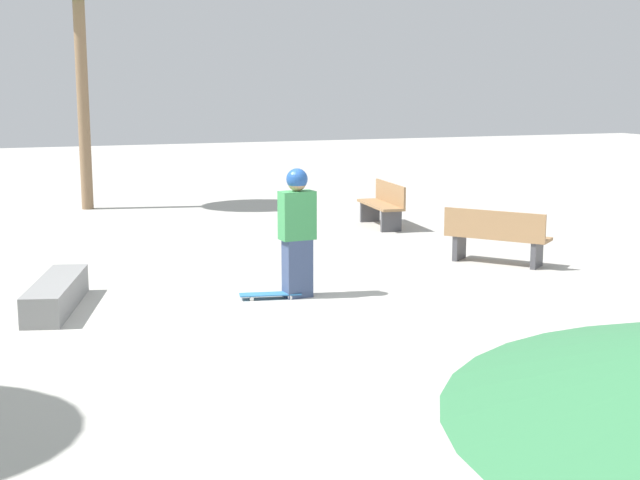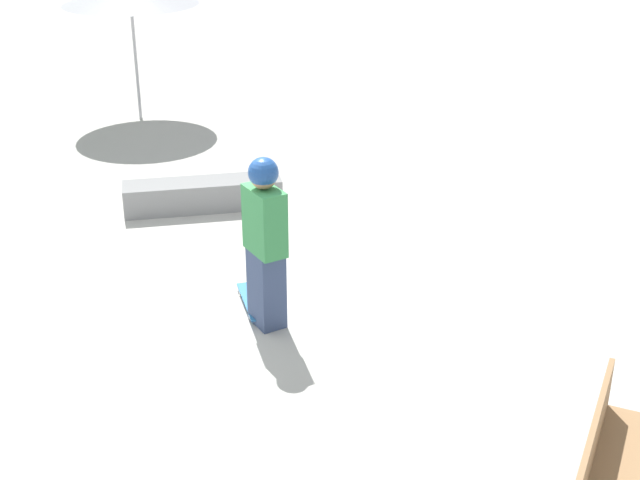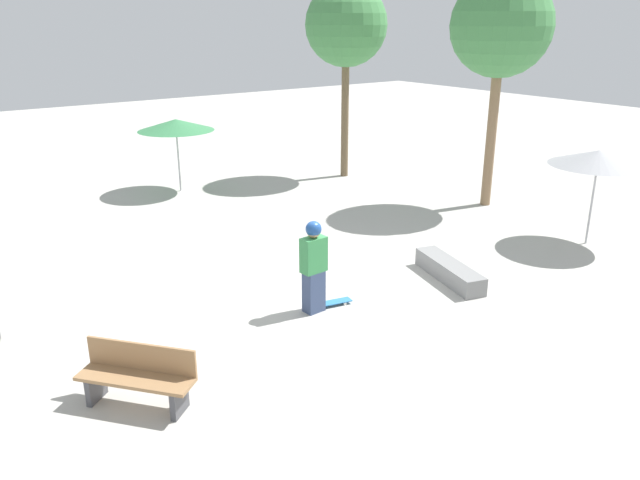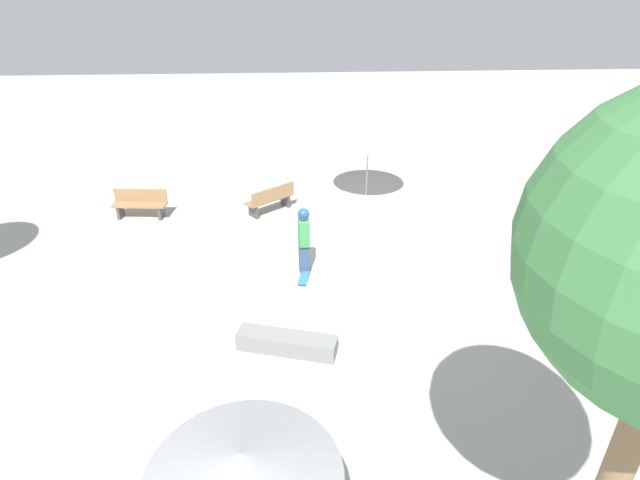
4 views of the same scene
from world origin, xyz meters
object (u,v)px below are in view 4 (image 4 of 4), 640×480
bench_near (271,199)px  shade_umbrella_grey (242,465)px  bench_far (140,204)px  skateboard (304,276)px  shade_umbrella_white (369,136)px  skater_main (304,238)px  concrete_ledge (287,343)px

bench_near → shade_umbrella_grey: 10.85m
bench_near → bench_far: size_ratio=0.93×
skateboard → shade_umbrella_white: bearing=168.0°
bench_near → shade_umbrella_white: size_ratio=0.60×
skater_main → shade_umbrella_grey: bearing=-10.9°
skateboard → shade_umbrella_white: 5.92m
skater_main → bench_far: size_ratio=1.03×
bench_near → shade_umbrella_grey: bearing=-128.8°
concrete_ledge → bench_far: bench_far is taller
skater_main → concrete_ledge: bearing=-12.4°
bench_far → shade_umbrella_grey: size_ratio=0.75×
bench_near → bench_far: (0.10, -3.93, 0.00)m
shade_umbrella_white → skateboard: bearing=-23.8°
skater_main → concrete_ledge: size_ratio=0.84×
bench_near → shade_umbrella_white: 3.72m
shade_umbrella_grey → skateboard: bearing=172.8°
skater_main → bench_near: 3.71m
concrete_ledge → bench_far: size_ratio=1.23×
concrete_ledge → bench_near: bearing=-176.0°
shade_umbrella_grey → concrete_ledge: bearing=174.2°
bench_near → skater_main: bearing=-114.7°
shade_umbrella_grey → shade_umbrella_white: (-11.91, 3.12, -0.00)m
skater_main → shade_umbrella_grey: size_ratio=0.77×
skater_main → bench_far: skater_main is taller
concrete_ledge → bench_near: (-6.57, -0.46, 0.24)m
shade_umbrella_white → concrete_ledge: bearing=-19.2°
skater_main → skateboard: (0.37, -0.01, -0.85)m
skateboard → bench_near: 4.05m
shade_umbrella_grey → skater_main: bearing=173.0°
skateboard → shade_umbrella_grey: (6.80, -0.86, 1.96)m
skateboard → skater_main: bearing=-170.3°
concrete_ledge → skateboard: bearing=170.6°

